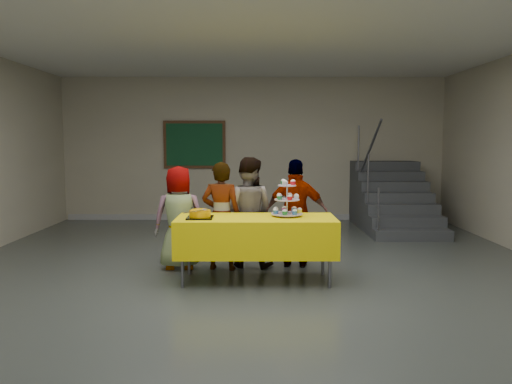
# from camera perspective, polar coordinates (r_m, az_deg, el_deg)

# --- Properties ---
(room_shell) EXTENTS (10.00, 10.04, 3.02)m
(room_shell) POSITION_cam_1_polar(r_m,az_deg,el_deg) (5.59, -0.54, 10.59)
(room_shell) COLOR #4C514C
(room_shell) RESTS_ON ground
(bake_table) EXTENTS (1.88, 0.78, 0.77)m
(bake_table) POSITION_cam_1_polar(r_m,az_deg,el_deg) (5.95, 0.00, -4.94)
(bake_table) COLOR #595960
(bake_table) RESTS_ON ground
(cupcake_stand) EXTENTS (0.38, 0.38, 0.44)m
(cupcake_stand) POSITION_cam_1_polar(r_m,az_deg,el_deg) (5.98, 3.56, -1.22)
(cupcake_stand) COLOR silver
(cupcake_stand) RESTS_ON bake_table
(bear_cake) EXTENTS (0.32, 0.36, 0.12)m
(bear_cake) POSITION_cam_1_polar(r_m,az_deg,el_deg) (5.85, -6.42, -2.44)
(bear_cake) COLOR black
(bear_cake) RESTS_ON bake_table
(schoolchild_a) EXTENTS (0.69, 0.48, 1.35)m
(schoolchild_a) POSITION_cam_1_polar(r_m,az_deg,el_deg) (6.59, -8.78, -2.90)
(schoolchild_a) COLOR slate
(schoolchild_a) RESTS_ON ground
(schoolchild_b) EXTENTS (0.56, 0.41, 1.41)m
(schoolchild_b) POSITION_cam_1_polar(r_m,az_deg,el_deg) (6.48, -3.98, -2.75)
(schoolchild_b) COLOR slate
(schoolchild_b) RESTS_ON ground
(schoolchild_c) EXTENTS (0.83, 0.72, 1.46)m
(schoolchild_c) POSITION_cam_1_polar(r_m,az_deg,el_deg) (6.62, -0.95, -2.31)
(schoolchild_c) COLOR slate
(schoolchild_c) RESTS_ON ground
(schoolchild_d) EXTENTS (0.88, 0.47, 1.43)m
(schoolchild_d) POSITION_cam_1_polar(r_m,az_deg,el_deg) (6.63, 4.63, -2.43)
(schoolchild_d) COLOR slate
(schoolchild_d) RESTS_ON ground
(staircase) EXTENTS (1.30, 2.40, 2.04)m
(staircase) POSITION_cam_1_polar(r_m,az_deg,el_deg) (10.11, 15.15, -1.09)
(staircase) COLOR #424447
(staircase) RESTS_ON ground
(noticeboard) EXTENTS (1.30, 0.05, 1.00)m
(noticeboard) POSITION_cam_1_polar(r_m,az_deg,el_deg) (10.59, -7.04, 5.40)
(noticeboard) COLOR #472B16
(noticeboard) RESTS_ON ground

